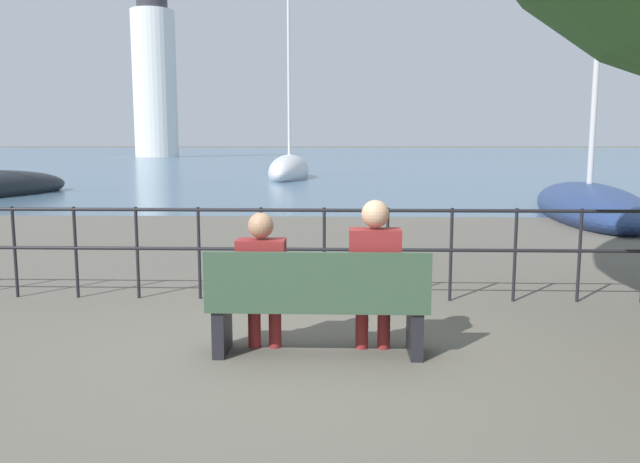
{
  "coord_description": "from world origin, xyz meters",
  "views": [
    {
      "loc": [
        0.19,
        -5.06,
        1.75
      ],
      "look_at": [
        0.0,
        0.5,
        0.97
      ],
      "focal_mm": 35.0,
      "sensor_mm": 36.0,
      "label": 1
    }
  ],
  "objects_px": {
    "seated_person_left": "(262,276)",
    "sailboat_1": "(588,205)",
    "seated_person_right": "(374,270)",
    "sailboat_0": "(289,171)",
    "harbor_lighthouse": "(154,75)",
    "park_bench": "(318,305)"
  },
  "relations": [
    {
      "from": "seated_person_right",
      "to": "harbor_lighthouse",
      "type": "bearing_deg",
      "value": 107.7
    },
    {
      "from": "seated_person_right",
      "to": "sailboat_0",
      "type": "distance_m",
      "value": 27.17
    },
    {
      "from": "seated_person_right",
      "to": "sailboat_1",
      "type": "distance_m",
      "value": 11.98
    },
    {
      "from": "seated_person_left",
      "to": "seated_person_right",
      "type": "relative_size",
      "value": 0.92
    },
    {
      "from": "seated_person_left",
      "to": "sailboat_1",
      "type": "distance_m",
      "value": 12.45
    },
    {
      "from": "seated_person_left",
      "to": "sailboat_0",
      "type": "relative_size",
      "value": 0.12
    },
    {
      "from": "sailboat_1",
      "to": "harbor_lighthouse",
      "type": "relative_size",
      "value": 0.36
    },
    {
      "from": "seated_person_left",
      "to": "sailboat_1",
      "type": "relative_size",
      "value": 0.14
    },
    {
      "from": "seated_person_right",
      "to": "sailboat_1",
      "type": "xyz_separation_m",
      "value": [
        5.81,
        10.46,
        -0.46
      ]
    },
    {
      "from": "seated_person_right",
      "to": "seated_person_left",
      "type": "bearing_deg",
      "value": 179.71
    },
    {
      "from": "seated_person_left",
      "to": "sailboat_0",
      "type": "bearing_deg",
      "value": 94.31
    },
    {
      "from": "seated_person_left",
      "to": "sailboat_0",
      "type": "height_order",
      "value": "sailboat_0"
    },
    {
      "from": "park_bench",
      "to": "seated_person_left",
      "type": "bearing_deg",
      "value": 170.4
    },
    {
      "from": "sailboat_0",
      "to": "sailboat_1",
      "type": "relative_size",
      "value": 1.15
    },
    {
      "from": "seated_person_left",
      "to": "harbor_lighthouse",
      "type": "height_order",
      "value": "harbor_lighthouse"
    },
    {
      "from": "park_bench",
      "to": "harbor_lighthouse",
      "type": "distance_m",
      "value": 85.39
    },
    {
      "from": "park_bench",
      "to": "sailboat_0",
      "type": "bearing_deg",
      "value": 95.28
    },
    {
      "from": "sailboat_1",
      "to": "harbor_lighthouse",
      "type": "distance_m",
      "value": 77.84
    },
    {
      "from": "harbor_lighthouse",
      "to": "sailboat_1",
      "type": "bearing_deg",
      "value": -65.81
    },
    {
      "from": "park_bench",
      "to": "seated_person_left",
      "type": "height_order",
      "value": "seated_person_left"
    },
    {
      "from": "sailboat_0",
      "to": "seated_person_left",
      "type": "bearing_deg",
      "value": -82.76
    },
    {
      "from": "seated_person_left",
      "to": "seated_person_right",
      "type": "height_order",
      "value": "seated_person_right"
    }
  ]
}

